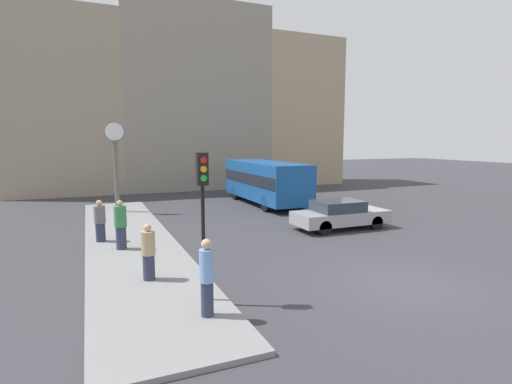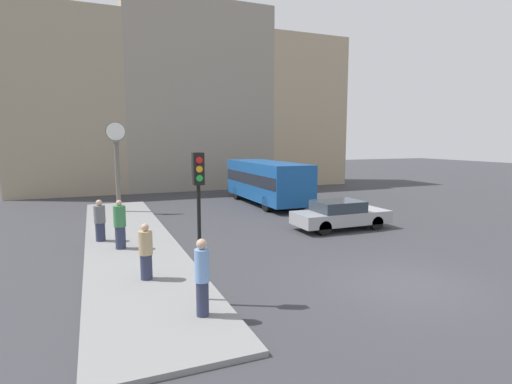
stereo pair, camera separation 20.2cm
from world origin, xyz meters
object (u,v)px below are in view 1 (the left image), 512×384
(street_clock, at_px, (116,163))
(pedestrian_blue_stripe, at_px, (207,277))
(bus_distant, at_px, (265,180))
(traffic_light_near, at_px, (203,195))
(pedestrian_tan_coat, at_px, (148,252))
(sedan_car, at_px, (340,214))
(pedestrian_green_hoodie, at_px, (121,225))
(pedestrian_grey_jacket, at_px, (100,221))

(street_clock, bearing_deg, pedestrian_blue_stripe, -86.54)
(bus_distant, relative_size, traffic_light_near, 2.28)
(pedestrian_tan_coat, bearing_deg, sedan_car, 22.83)
(pedestrian_blue_stripe, height_order, pedestrian_tan_coat, pedestrian_blue_stripe)
(sedan_car, height_order, pedestrian_green_hoodie, pedestrian_green_hoodie)
(pedestrian_green_hoodie, bearing_deg, pedestrian_grey_jacket, 114.03)
(sedan_car, relative_size, pedestrian_tan_coat, 2.75)
(sedan_car, height_order, pedestrian_blue_stripe, pedestrian_blue_stripe)
(street_clock, relative_size, pedestrian_tan_coat, 3.05)
(pedestrian_blue_stripe, xyz_separation_m, pedestrian_tan_coat, (-0.85, 2.86, -0.10))
(pedestrian_grey_jacket, bearing_deg, pedestrian_tan_coat, -77.79)
(street_clock, relative_size, pedestrian_green_hoodie, 2.75)
(bus_distant, height_order, pedestrian_grey_jacket, bus_distant)
(pedestrian_green_hoodie, bearing_deg, street_clock, 86.94)
(bus_distant, distance_m, pedestrian_green_hoodie, 12.16)
(pedestrian_grey_jacket, bearing_deg, pedestrian_green_hoodie, -65.97)
(bus_distant, bearing_deg, street_clock, 179.90)
(bus_distant, height_order, pedestrian_blue_stripe, bus_distant)
(pedestrian_green_hoodie, bearing_deg, bus_distant, 40.81)
(traffic_light_near, height_order, street_clock, street_clock)
(sedan_car, xyz_separation_m, pedestrian_green_hoodie, (-9.38, -0.16, 0.33))
(pedestrian_green_hoodie, bearing_deg, pedestrian_tan_coat, -82.88)
(bus_distant, relative_size, pedestrian_blue_stripe, 4.67)
(pedestrian_blue_stripe, height_order, pedestrian_grey_jacket, pedestrian_blue_stripe)
(traffic_light_near, xyz_separation_m, pedestrian_blue_stripe, (-0.18, -0.90, -1.68))
(pedestrian_grey_jacket, xyz_separation_m, pedestrian_tan_coat, (1.09, -5.04, -0.01))
(bus_distant, height_order, traffic_light_near, traffic_light_near)
(bus_distant, xyz_separation_m, traffic_light_near, (-7.72, -13.51, 1.17))
(street_clock, distance_m, pedestrian_green_hoodie, 8.16)
(pedestrian_grey_jacket, distance_m, pedestrian_tan_coat, 5.16)
(street_clock, distance_m, pedestrian_grey_jacket, 6.86)
(traffic_light_near, xyz_separation_m, pedestrian_tan_coat, (-1.03, 1.96, -1.78))
(pedestrian_tan_coat, bearing_deg, pedestrian_blue_stripe, -73.50)
(sedan_car, bearing_deg, pedestrian_blue_stripe, -140.65)
(bus_distant, relative_size, pedestrian_tan_coat, 5.14)
(sedan_car, relative_size, traffic_light_near, 1.22)
(sedan_car, xyz_separation_m, street_clock, (-8.95, 7.80, 2.10))
(sedan_car, bearing_deg, bus_distant, 91.32)
(pedestrian_blue_stripe, height_order, pedestrian_green_hoodie, pedestrian_green_hoodie)
(pedestrian_tan_coat, bearing_deg, traffic_light_near, -62.30)
(traffic_light_near, relative_size, pedestrian_tan_coat, 2.26)
(sedan_car, bearing_deg, pedestrian_grey_jacket, 172.71)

